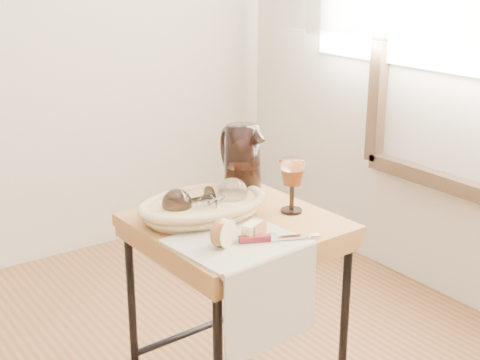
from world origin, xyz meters
TOP-DOWN VIEW (x-y plane):
  - side_table at (0.67, 0.39)m, footprint 0.51×0.51m
  - tea_towel at (0.59, 0.26)m, footprint 0.31×0.29m
  - bread_basket at (0.61, 0.45)m, footprint 0.34×0.24m
  - goblet_lying_a at (0.58, 0.47)m, footprint 0.13×0.08m
  - goblet_lying_b at (0.66, 0.43)m, footprint 0.16×0.12m
  - pitcher at (0.79, 0.52)m, footprint 0.21×0.27m
  - wine_goblet at (0.84, 0.35)m, footprint 0.09×0.09m
  - apple_half at (0.54, 0.26)m, footprint 0.09×0.07m
  - apple_wedge at (0.63, 0.26)m, footprint 0.06×0.05m
  - table_knife at (0.67, 0.21)m, footprint 0.19×0.10m

SIDE VIEW (x-z plane):
  - side_table at x=0.67m, z-range 0.00..0.63m
  - tea_towel at x=0.59m, z-range 0.63..0.64m
  - table_knife at x=0.67m, z-range 0.64..0.65m
  - apple_wedge at x=0.63m, z-range 0.64..0.68m
  - bread_basket at x=0.61m, z-range 0.63..0.68m
  - apple_half at x=0.54m, z-range 0.64..0.71m
  - goblet_lying_a at x=0.58m, z-range 0.64..0.72m
  - goblet_lying_b at x=0.66m, z-range 0.64..0.73m
  - wine_goblet at x=0.84m, z-range 0.63..0.79m
  - pitcher at x=0.79m, z-range 0.61..0.87m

